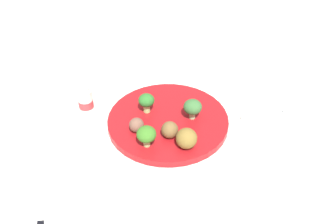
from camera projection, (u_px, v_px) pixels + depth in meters
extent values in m
plane|color=silver|center=(168.00, 124.00, 0.97)|extent=(4.00, 4.00, 0.00)
cylinder|color=maroon|center=(168.00, 121.00, 0.96)|extent=(0.28, 0.28, 0.02)
cylinder|color=#A7BC75|center=(147.00, 142.00, 0.88)|extent=(0.01, 0.01, 0.02)
ellipsoid|color=#376E22|center=(146.00, 134.00, 0.87)|extent=(0.04, 0.04, 0.03)
cylinder|color=#99BC84|center=(192.00, 114.00, 0.96)|extent=(0.01, 0.01, 0.02)
ellipsoid|color=#366232|center=(192.00, 106.00, 0.94)|extent=(0.04, 0.04, 0.03)
cylinder|color=#A6C475|center=(147.00, 108.00, 0.97)|extent=(0.02, 0.02, 0.02)
ellipsoid|color=#2A6827|center=(146.00, 100.00, 0.96)|extent=(0.04, 0.04, 0.03)
sphere|color=brown|center=(137.00, 125.00, 0.92)|extent=(0.03, 0.03, 0.03)
sphere|color=brown|center=(172.00, 130.00, 0.90)|extent=(0.04, 0.04, 0.04)
sphere|color=brown|center=(187.00, 138.00, 0.87)|extent=(0.05, 0.05, 0.05)
cube|color=white|center=(270.00, 115.00, 0.99)|extent=(0.18, 0.13, 0.01)
cube|color=silver|center=(263.00, 109.00, 1.00)|extent=(0.09, 0.02, 0.01)
cube|color=silver|center=(288.00, 109.00, 1.00)|extent=(0.03, 0.02, 0.01)
cube|color=white|center=(260.00, 118.00, 0.97)|extent=(0.09, 0.02, 0.01)
cube|color=silver|center=(291.00, 119.00, 0.97)|extent=(0.06, 0.02, 0.01)
cylinder|color=white|center=(86.00, 102.00, 0.98)|extent=(0.03, 0.03, 0.07)
cylinder|color=red|center=(86.00, 103.00, 0.98)|extent=(0.04, 0.04, 0.02)
cylinder|color=silver|center=(84.00, 89.00, 0.95)|extent=(0.03, 0.03, 0.01)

